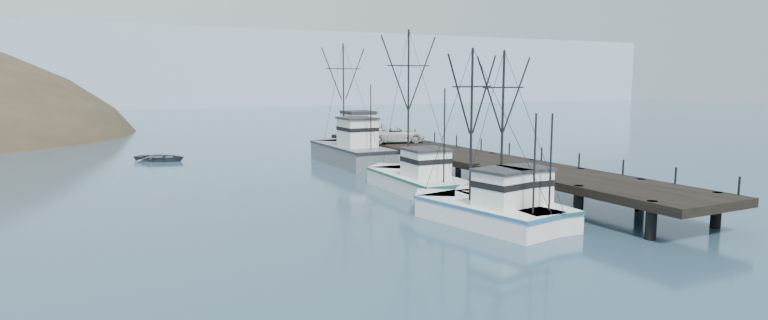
# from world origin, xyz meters

# --- Properties ---
(ground) EXTENTS (400.00, 400.00, 0.00)m
(ground) POSITION_xyz_m (0.00, 0.00, 0.00)
(ground) COLOR navy
(ground) RESTS_ON ground
(pier) EXTENTS (6.00, 44.00, 2.00)m
(pier) POSITION_xyz_m (14.00, 16.00, 1.69)
(pier) COLOR black
(pier) RESTS_ON ground
(distant_ridge) EXTENTS (360.00, 40.00, 26.00)m
(distant_ridge) POSITION_xyz_m (10.00, 170.00, 0.00)
(distant_ridge) COLOR #9EB2C6
(distant_ridge) RESTS_ON ground
(trawler_near) EXTENTS (3.60, 9.81, 10.15)m
(trawler_near) POSITION_xyz_m (7.80, 2.78, 0.82)
(trawler_near) COLOR white
(trawler_near) RESTS_ON ground
(trawler_mid) EXTENTS (4.97, 10.23, 10.22)m
(trawler_mid) POSITION_xyz_m (5.71, 2.65, 0.82)
(trawler_mid) COLOR white
(trawler_mid) RESTS_ON ground
(trawler_far) EXTENTS (4.29, 11.93, 12.11)m
(trawler_far) POSITION_xyz_m (7.57, 13.38, 0.82)
(trawler_far) COLOR white
(trawler_far) RESTS_ON ground
(work_vessel) EXTENTS (4.35, 13.98, 11.95)m
(work_vessel) POSITION_xyz_m (9.08, 28.69, 1.23)
(work_vessel) COLOR slate
(work_vessel) RESTS_ON ground
(pier_shed) EXTENTS (3.00, 3.20, 2.80)m
(pier_shed) POSITION_xyz_m (12.50, 34.00, 3.42)
(pier_shed) COLOR silver
(pier_shed) RESTS_ON pier
(pickup_truck) EXTENTS (6.26, 3.87, 1.62)m
(pickup_truck) POSITION_xyz_m (13.21, 26.87, 2.81)
(pickup_truck) COLOR silver
(pickup_truck) RESTS_ON pier
(motorboat) EXTENTS (6.28, 6.00, 1.06)m
(motorboat) POSITION_xyz_m (-7.11, 39.04, 0.00)
(motorboat) COLOR #52575B
(motorboat) RESTS_ON ground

